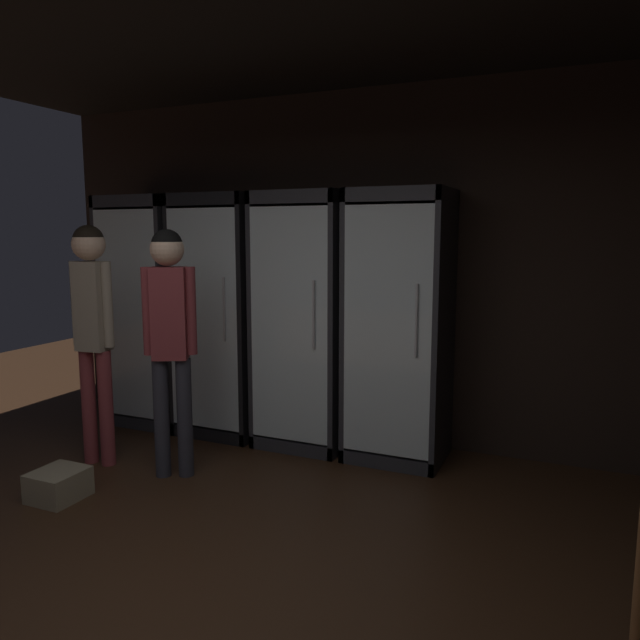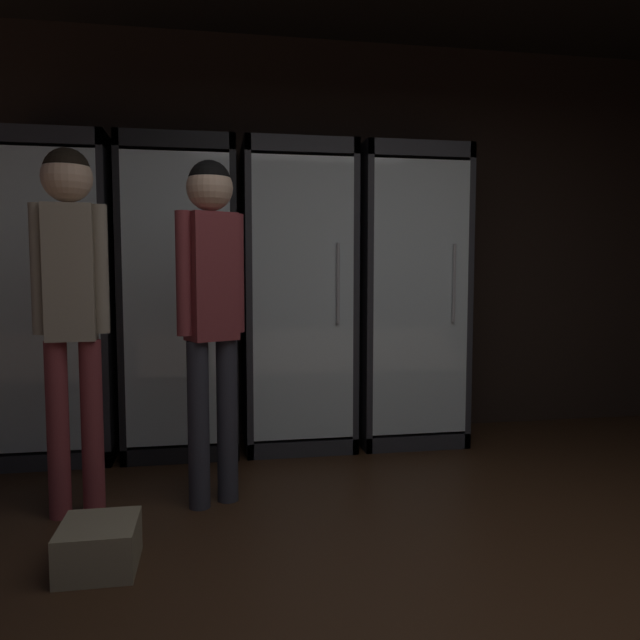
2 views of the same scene
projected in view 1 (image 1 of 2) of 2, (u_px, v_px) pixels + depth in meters
The scene contains 8 objects.
wall_back at pixel (377, 269), 4.82m from camera, with size 6.00×0.06×2.80m, color black.
cooler_far_left at pixel (154, 312), 5.39m from camera, with size 0.71×0.63×2.00m.
cooler_left at pixel (226, 318), 5.09m from camera, with size 0.71×0.63×2.00m.
cooler_center at pixel (308, 323), 4.79m from camera, with size 0.71×0.63×2.00m.
cooler_right at pixel (401, 329), 4.49m from camera, with size 0.71×0.63×2.00m.
shopper_near at pixel (92, 313), 4.29m from camera, with size 0.34×0.23×1.74m.
shopper_far at pixel (170, 323), 4.07m from camera, with size 0.33×0.25×1.71m.
wine_crate_floor at pixel (59, 485), 3.84m from camera, with size 0.29×0.31×0.19m, color gray.
Camera 1 is at (1.51, -1.58, 1.68)m, focal length 33.82 mm.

